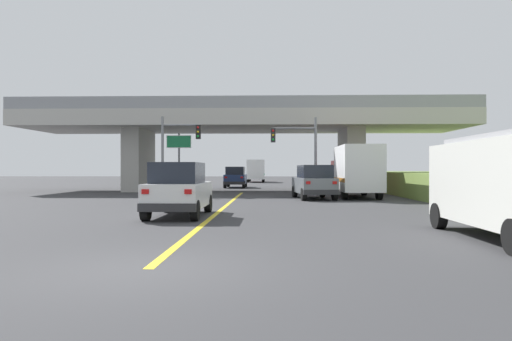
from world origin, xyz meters
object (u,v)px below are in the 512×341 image
suv_lead (179,189)px  traffic_signal_nearside (300,146)px  semi_truck_distant (256,171)px  suv_crossing (314,182)px  work_van (506,182)px  traffic_signal_farside (176,145)px  highway_sign (179,148)px  box_truck (356,171)px  sedan_oncoming (236,177)px

suv_lead → traffic_signal_nearside: bearing=69.4°
suv_lead → semi_truck_distant: size_ratio=0.67×
suv_crossing → work_van: bearing=-84.3°
suv_crossing → traffic_signal_farside: size_ratio=0.86×
work_van → traffic_signal_farside: (-12.40, 19.78, 1.99)m
suv_lead → highway_sign: 17.72m
work_van → traffic_signal_nearside: 20.43m
suv_crossing → semi_truck_distant: size_ratio=0.69×
suv_crossing → highway_sign: size_ratio=1.04×
traffic_signal_nearside → box_truck: bearing=-38.4°
traffic_signal_farside → semi_truck_distant: (4.47, 33.05, -1.82)m
work_van → highway_sign: highway_sign is taller
sedan_oncoming → traffic_signal_farside: size_ratio=0.87×
traffic_signal_nearside → highway_sign: bearing=162.5°
sedan_oncoming → semi_truck_distant: semi_truck_distant is taller
sedan_oncoming → traffic_signal_farside: traffic_signal_farside is taller
suv_lead → highway_sign: bearing=101.2°
suv_lead → highway_sign: (-3.41, 17.23, 2.32)m
box_truck → work_van: size_ratio=1.19×
work_van → semi_truck_distant: bearing=98.5°
traffic_signal_farside → highway_sign: traffic_signal_farside is taller
sedan_oncoming → traffic_signal_farside: 14.16m
suv_lead → box_truck: bearing=53.5°
traffic_signal_nearside → traffic_signal_farside: bearing=-178.8°
work_van → highway_sign: 26.15m
highway_sign → semi_truck_distant: size_ratio=0.66×
work_van → sedan_oncoming: 34.67m
suv_lead → suv_crossing: size_ratio=0.97×
suv_lead → highway_sign: highway_sign is taller
traffic_signal_nearside → highway_sign: size_ratio=1.19×
suv_crossing → semi_truck_distant: bearing=91.2°
box_truck → highway_sign: 13.41m
suv_crossing → traffic_signal_nearside: bearing=92.7°
highway_sign → semi_truck_distant: 30.52m
work_van → suv_lead: bearing=149.4°
box_truck → work_van: 17.34m
work_van → semi_truck_distant: semi_truck_distant is taller
box_truck → highway_sign: bearing=156.0°
highway_sign → suv_lead: bearing=-78.8°
traffic_signal_farside → sedan_oncoming: bearing=77.2°
suv_lead → highway_sign: size_ratio=1.01×
box_truck → traffic_signal_farside: traffic_signal_farside is taller
sedan_oncoming → suv_lead: bearing=-90.1°
traffic_signal_nearside → highway_sign: traffic_signal_nearside is taller
work_van → traffic_signal_farside: 23.43m
traffic_signal_nearside → traffic_signal_farside: (-8.48, -0.18, 0.08)m
work_van → traffic_signal_nearside: size_ratio=1.04×
suv_lead → traffic_signal_farside: size_ratio=0.84×
semi_truck_distant → work_van: bearing=-81.5°
sedan_oncoming → semi_truck_distant: 19.50m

